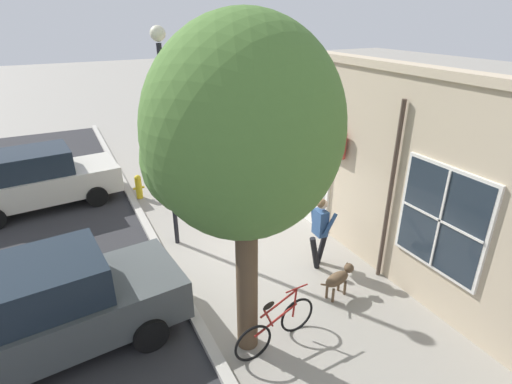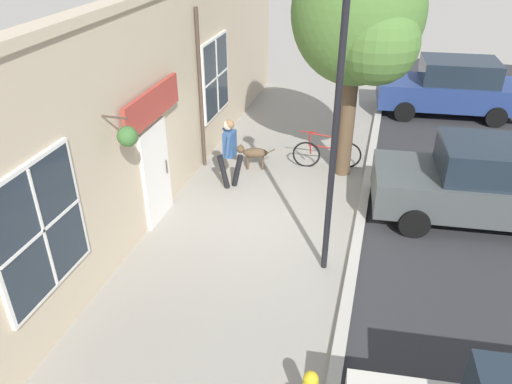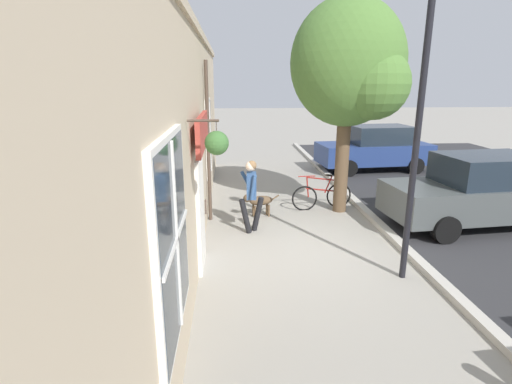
% 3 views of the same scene
% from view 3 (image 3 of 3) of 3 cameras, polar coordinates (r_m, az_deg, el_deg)
% --- Properties ---
extents(ground_plane, '(90.00, 90.00, 0.00)m').
position_cam_3_polar(ground_plane, '(8.62, 7.28, -7.91)').
color(ground_plane, gray).
extents(storefront_facade, '(0.95, 18.00, 4.48)m').
position_cam_3_polar(storefront_facade, '(7.85, -9.23, 6.81)').
color(storefront_facade, '#C6B293').
rests_on(storefront_facade, ground_plane).
extents(pedestrian_walking, '(0.60, 0.56, 1.70)m').
position_cam_3_polar(pedestrian_walking, '(9.12, -0.67, 0.34)').
color(pedestrian_walking, black).
rests_on(pedestrian_walking, ground_plane).
extents(dog_on_leash, '(1.02, 0.41, 0.65)m').
position_cam_3_polar(dog_on_leash, '(10.32, 0.38, -1.27)').
color(dog_on_leash, brown).
rests_on(dog_on_leash, ground_plane).
extents(street_tree_by_curb, '(2.86, 2.68, 5.43)m').
position_cam_3_polar(street_tree_by_curb, '(10.55, 13.59, 16.89)').
color(street_tree_by_curb, brown).
rests_on(street_tree_by_curb, ground_plane).
extents(leaning_bicycle, '(1.72, 0.33, 1.00)m').
position_cam_3_polar(leaning_bicycle, '(11.15, 9.38, -0.46)').
color(leaning_bicycle, black).
rests_on(leaning_bicycle, ground_plane).
extents(parked_car_mid_block, '(4.45, 2.25, 1.75)m').
position_cam_3_polar(parked_car_mid_block, '(10.94, 29.35, 0.12)').
color(parked_car_mid_block, '#474C4C').
rests_on(parked_car_mid_block, ground_plane).
extents(parked_car_far_end, '(4.45, 2.25, 1.75)m').
position_cam_3_polar(parked_car_far_end, '(16.36, 16.66, 6.01)').
color(parked_car_far_end, navy).
rests_on(parked_car_far_end, ground_plane).
extents(street_lamp, '(0.32, 0.32, 5.10)m').
position_cam_3_polar(street_lamp, '(7.06, 22.68, 13.54)').
color(street_lamp, black).
rests_on(street_lamp, ground_plane).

